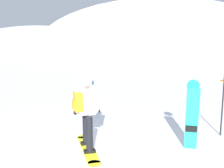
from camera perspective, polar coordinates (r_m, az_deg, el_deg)
name	(u,v)px	position (r m, az deg, el deg)	size (l,w,h in m)	color
ground_plane	(68,161)	(6.18, -9.00, -15.13)	(300.00, 300.00, 0.00)	white
ridge_peak_main	(157,51)	(44.36, 9.19, 6.68)	(37.82, 34.04, 15.66)	white
ridge_peak_far	(39,46)	(62.51, -14.62, 7.47)	(29.25, 26.32, 8.67)	white
snowboarder_main	(86,111)	(6.36, -5.34, -5.45)	(1.02, 1.66, 1.71)	yellow
spare_snowboard	(192,116)	(6.54, 15.97, -6.22)	(0.28, 0.37, 1.63)	#23B7A3
piste_marker_near	(223,99)	(7.74, 21.64, -2.81)	(0.20, 0.20, 1.71)	black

